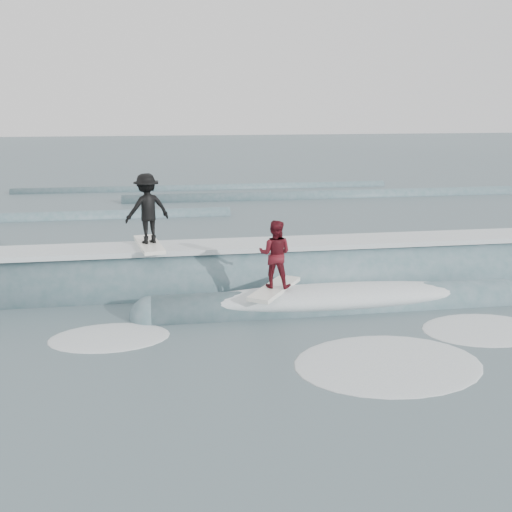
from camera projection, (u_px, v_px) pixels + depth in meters
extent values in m
plane|color=#3E525B|center=(273.00, 332.00, 12.75)|extent=(160.00, 160.00, 0.00)
cylinder|color=#3C5F65|center=(251.00, 284.00, 16.10)|extent=(18.56, 2.16, 2.16)
cylinder|color=#3C5F65|center=(334.00, 308.00, 14.27)|extent=(9.00, 1.07, 1.07)
sphere|color=#3C5F65|center=(152.00, 318.00, 13.61)|extent=(1.07, 1.07, 1.07)
sphere|color=#3C5F65|center=(500.00, 299.00, 14.93)|extent=(1.07, 1.07, 1.07)
cube|color=white|center=(251.00, 245.00, 15.80)|extent=(18.00, 1.30, 0.14)
ellipsoid|color=white|center=(335.00, 296.00, 14.19)|extent=(7.60, 1.30, 0.60)
cube|color=white|center=(149.00, 244.00, 15.37)|extent=(0.92, 2.07, 0.10)
imported|color=black|center=(147.00, 209.00, 15.11)|extent=(1.38, 1.11, 1.86)
cube|color=white|center=(275.00, 289.00, 13.89)|extent=(1.58, 1.96, 0.10)
imported|color=#520F17|center=(275.00, 254.00, 13.66)|extent=(0.96, 0.86, 1.65)
ellipsoid|color=white|center=(388.00, 364.00, 11.21)|extent=(4.39, 3.00, 0.10)
ellipsoid|color=white|center=(109.00, 337.00, 12.47)|extent=(2.55, 1.74, 0.10)
ellipsoid|color=white|center=(483.00, 330.00, 12.90)|extent=(2.54, 1.73, 0.10)
cylinder|color=#3C5F65|center=(329.00, 197.00, 30.87)|extent=(22.00, 0.80, 0.80)
cylinder|color=#3C5F65|center=(206.00, 189.00, 33.74)|extent=(22.00, 0.60, 0.60)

